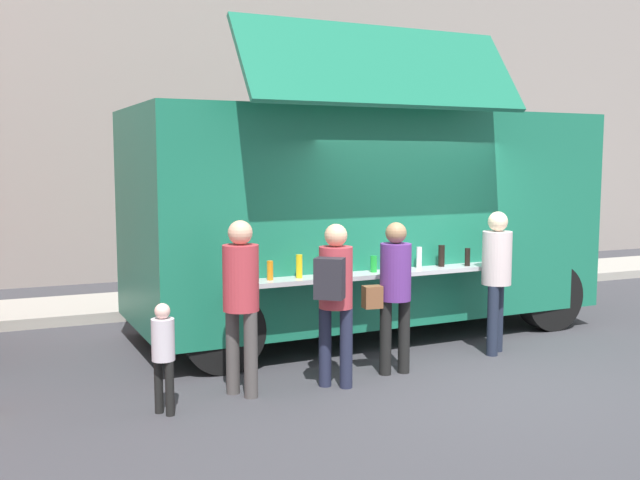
{
  "coord_description": "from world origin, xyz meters",
  "views": [
    {
      "loc": [
        -4.33,
        -6.15,
        2.28
      ],
      "look_at": [
        -0.84,
        2.01,
        1.3
      ],
      "focal_mm": 40.76,
      "sensor_mm": 36.0,
      "label": 1
    }
  ],
  "objects_px": {
    "customer_front_ordering": "(394,285)",
    "customer_rear_waiting": "(241,292)",
    "customer_extra_browsing": "(497,269)",
    "child_near_queue": "(163,348)",
    "trash_bin": "(520,257)",
    "food_truck_main": "(365,213)",
    "customer_mid_with_backpack": "(335,289)"
  },
  "relations": [
    {
      "from": "customer_front_ordering",
      "to": "customer_extra_browsing",
      "type": "distance_m",
      "value": 1.53
    },
    {
      "from": "customer_mid_with_backpack",
      "to": "customer_rear_waiting",
      "type": "bearing_deg",
      "value": 118.89
    },
    {
      "from": "trash_bin",
      "to": "food_truck_main",
      "type": "bearing_deg",
      "value": -152.28
    },
    {
      "from": "customer_rear_waiting",
      "to": "child_near_queue",
      "type": "height_order",
      "value": "customer_rear_waiting"
    },
    {
      "from": "customer_mid_with_backpack",
      "to": "child_near_queue",
      "type": "bearing_deg",
      "value": 130.74
    },
    {
      "from": "customer_front_ordering",
      "to": "customer_rear_waiting",
      "type": "bearing_deg",
      "value": 96.44
    },
    {
      "from": "customer_extra_browsing",
      "to": "customer_front_ordering",
      "type": "bearing_deg",
      "value": 61.26
    },
    {
      "from": "customer_mid_with_backpack",
      "to": "customer_extra_browsing",
      "type": "distance_m",
      "value": 2.33
    },
    {
      "from": "child_near_queue",
      "to": "customer_rear_waiting",
      "type": "bearing_deg",
      "value": -19.0
    },
    {
      "from": "customer_front_ordering",
      "to": "customer_extra_browsing",
      "type": "bearing_deg",
      "value": -75.73
    },
    {
      "from": "food_truck_main",
      "to": "customer_rear_waiting",
      "type": "relative_size",
      "value": 3.56
    },
    {
      "from": "customer_front_ordering",
      "to": "child_near_queue",
      "type": "height_order",
      "value": "customer_front_ordering"
    },
    {
      "from": "food_truck_main",
      "to": "customer_rear_waiting",
      "type": "height_order",
      "value": "food_truck_main"
    },
    {
      "from": "trash_bin",
      "to": "customer_extra_browsing",
      "type": "xyz_separation_m",
      "value": [
        -3.5,
        -3.94,
        0.52
      ]
    },
    {
      "from": "customer_extra_browsing",
      "to": "child_near_queue",
      "type": "xyz_separation_m",
      "value": [
        -4.01,
        -0.54,
        -0.4
      ]
    },
    {
      "from": "trash_bin",
      "to": "customer_mid_with_backpack",
      "type": "distance_m",
      "value": 7.29
    },
    {
      "from": "food_truck_main",
      "to": "customer_front_ordering",
      "type": "height_order",
      "value": "food_truck_main"
    },
    {
      "from": "customer_front_ordering",
      "to": "customer_mid_with_backpack",
      "type": "bearing_deg",
      "value": 108.94
    },
    {
      "from": "child_near_queue",
      "to": "customer_front_ordering",
      "type": "bearing_deg",
      "value": -28.73
    },
    {
      "from": "food_truck_main",
      "to": "trash_bin",
      "type": "height_order",
      "value": "food_truck_main"
    },
    {
      "from": "trash_bin",
      "to": "customer_extra_browsing",
      "type": "bearing_deg",
      "value": -131.62
    },
    {
      "from": "customer_mid_with_backpack",
      "to": "child_near_queue",
      "type": "height_order",
      "value": "customer_mid_with_backpack"
    },
    {
      "from": "trash_bin",
      "to": "customer_front_ordering",
      "type": "height_order",
      "value": "customer_front_ordering"
    },
    {
      "from": "food_truck_main",
      "to": "customer_mid_with_backpack",
      "type": "bearing_deg",
      "value": -125.96
    },
    {
      "from": "trash_bin",
      "to": "customer_rear_waiting",
      "type": "distance_m",
      "value": 7.96
    },
    {
      "from": "food_truck_main",
      "to": "trash_bin",
      "type": "distance_m",
      "value": 5.11
    },
    {
      "from": "customer_front_ordering",
      "to": "customer_rear_waiting",
      "type": "xyz_separation_m",
      "value": [
        -1.7,
        -0.05,
        0.06
      ]
    },
    {
      "from": "food_truck_main",
      "to": "customer_mid_with_backpack",
      "type": "height_order",
      "value": "food_truck_main"
    },
    {
      "from": "customer_mid_with_backpack",
      "to": "customer_front_ordering",
      "type": "bearing_deg",
      "value": -37.87
    },
    {
      "from": "trash_bin",
      "to": "customer_mid_with_backpack",
      "type": "bearing_deg",
      "value": -142.78
    },
    {
      "from": "customer_extra_browsing",
      "to": "child_near_queue",
      "type": "bearing_deg",
      "value": 59.33
    },
    {
      "from": "trash_bin",
      "to": "customer_extra_browsing",
      "type": "height_order",
      "value": "customer_extra_browsing"
    }
  ]
}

